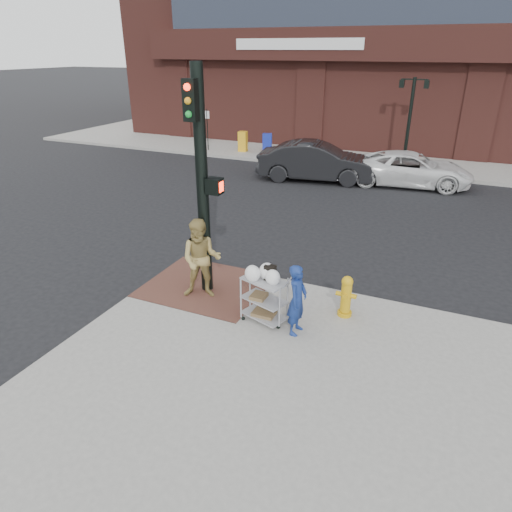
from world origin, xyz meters
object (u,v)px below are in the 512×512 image
at_px(woman_blue, 297,300).
at_px(minivan_white, 411,169).
at_px(lamp_post, 410,112).
at_px(fire_hydrant, 346,296).
at_px(sedan_dark, 316,162).
at_px(pedestrian_tan, 201,259).
at_px(traffic_signal_pole, 202,179).
at_px(utility_cart, 264,296).

distance_m(woman_blue, minivan_white, 12.71).
xyz_separation_m(lamp_post, fire_hydrant, (0.78, -15.03, -1.99)).
relative_size(sedan_dark, minivan_white, 1.01).
bearing_deg(pedestrian_tan, sedan_dark, 72.42).
xyz_separation_m(traffic_signal_pole, woman_blue, (2.51, -0.83, -1.94)).
distance_m(lamp_post, utility_cart, 16.04).
height_order(woman_blue, utility_cart, woman_blue).
relative_size(minivan_white, utility_cart, 3.93).
bearing_deg(fire_hydrant, traffic_signal_pole, -176.61).
bearing_deg(sedan_dark, traffic_signal_pole, 173.61).
relative_size(lamp_post, sedan_dark, 0.79).
relative_size(woman_blue, pedestrian_tan, 0.79).
bearing_deg(pedestrian_tan, minivan_white, 54.10).
distance_m(traffic_signal_pole, woman_blue, 3.28).
height_order(utility_cart, fire_hydrant, utility_cart).
height_order(lamp_post, fire_hydrant, lamp_post).
xyz_separation_m(woman_blue, utility_cart, (-0.76, 0.15, -0.16)).
xyz_separation_m(sedan_dark, minivan_white, (3.90, 0.87, -0.14)).
xyz_separation_m(minivan_white, fire_hydrant, (0.09, -11.67, -0.07)).
bearing_deg(lamp_post, utility_cart, -92.62).
xyz_separation_m(lamp_post, utility_cart, (-0.73, -15.91, -1.89)).
height_order(woman_blue, pedestrian_tan, pedestrian_tan).
height_order(woman_blue, minivan_white, woman_blue).
xyz_separation_m(woman_blue, minivan_white, (0.65, 12.70, -0.19)).
bearing_deg(traffic_signal_pole, minivan_white, 75.07).
bearing_deg(sedan_dark, woman_blue, -174.86).
xyz_separation_m(lamp_post, traffic_signal_pole, (-2.48, -15.23, 0.21)).
height_order(pedestrian_tan, utility_cart, pedestrian_tan).
bearing_deg(lamp_post, minivan_white, -78.48).
bearing_deg(woman_blue, lamp_post, 2.00).
distance_m(traffic_signal_pole, sedan_dark, 11.19).
bearing_deg(lamp_post, traffic_signal_pole, -99.24).
distance_m(woman_blue, sedan_dark, 12.26).
bearing_deg(minivan_white, traffic_signal_pole, 158.65).
distance_m(traffic_signal_pole, utility_cart, 2.82).
bearing_deg(woman_blue, utility_cart, 80.71).
bearing_deg(pedestrian_tan, traffic_signal_pole, 78.93).
distance_m(sedan_dark, fire_hydrant, 11.51).
height_order(traffic_signal_pole, utility_cart, traffic_signal_pole).
bearing_deg(woman_blue, traffic_signal_pole, 73.52).
relative_size(traffic_signal_pole, pedestrian_tan, 2.69).
bearing_deg(utility_cart, traffic_signal_pole, 158.67).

